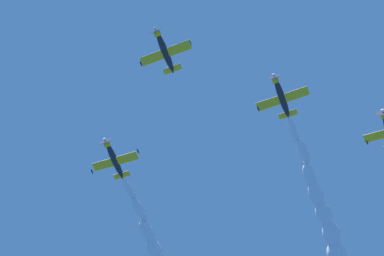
% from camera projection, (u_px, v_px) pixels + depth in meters
% --- Properties ---
extents(airplane_lead, '(7.68, 8.39, 2.67)m').
position_uv_depth(airplane_lead, '(164.00, 50.00, 78.43)').
color(airplane_lead, '#232328').
extents(airplane_left_wingman, '(7.69, 8.42, 2.95)m').
position_uv_depth(airplane_left_wingman, '(281.00, 96.00, 80.34)').
color(airplane_left_wingman, '#232328').
extents(airplane_right_wingman, '(7.70, 8.32, 3.03)m').
position_uv_depth(airplane_right_wingman, '(114.00, 159.00, 83.79)').
color(airplane_right_wingman, '#232328').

